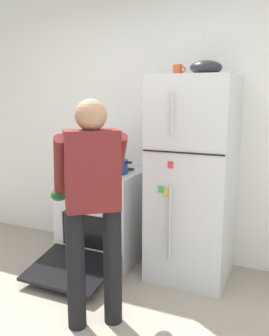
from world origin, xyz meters
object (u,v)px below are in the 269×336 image
Objects in this scene: person_cook at (92,195)px; coffee_mug at (178,70)px; pepper_mill at (87,156)px; stove_range at (103,215)px; mixing_bowl at (206,68)px; red_pot at (115,166)px; refrigerator at (193,179)px.

person_cook is 1.40m from coffee_mug.
pepper_mill is at bearing 122.84° from person_cook.
mixing_bowl is (0.99, 0.02, 1.40)m from stove_range.
stove_range is at bearing 168.57° from red_pot.
red_pot is (0.16, -0.03, 0.52)m from stove_range.
coffee_mug is at bearing -8.29° from pepper_mill.
stove_range is 10.74× the size of coffee_mug.
pepper_mill is (-1.21, 0.20, 0.09)m from refrigerator.
stove_range is (-0.91, -0.02, -0.45)m from refrigerator.
person_cook is 14.28× the size of coffee_mug.
stove_range is 4.56× the size of mixing_bowl.
stove_range is at bearing 115.87° from person_cook.
pepper_mill is at bearing 144.04° from stove_range.
refrigerator is 5.21× the size of red_pot.
stove_range is at bearing -178.97° from mixing_bowl.
person_cook is (0.48, -0.99, 0.51)m from stove_range.
coffee_mug is 0.42× the size of mixing_bowl.
pepper_mill is (-0.30, 0.22, 0.54)m from stove_range.
refrigerator reaches higher than stove_range.
mixing_bowl is at bearing 1.03° from stove_range.
stove_range is 0.66m from pepper_mill.
red_pot is at bearing -176.19° from refrigerator.
person_cook is at bearing -64.13° from stove_range.
coffee_mug is 1.34m from pepper_mill.
pepper_mill is at bearing 151.48° from red_pot.
mixing_bowl is (1.29, -0.20, 0.86)m from pepper_mill.
mixing_bowl is at bearing 63.49° from person_cook.
red_pot is 1.99× the size of pepper_mill.
refrigerator is at bearing -179.78° from mixing_bowl.
coffee_mug reaches higher than pepper_mill.
refrigerator is at bearing 1.10° from stove_range.
person_cook is at bearing -112.77° from refrigerator.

